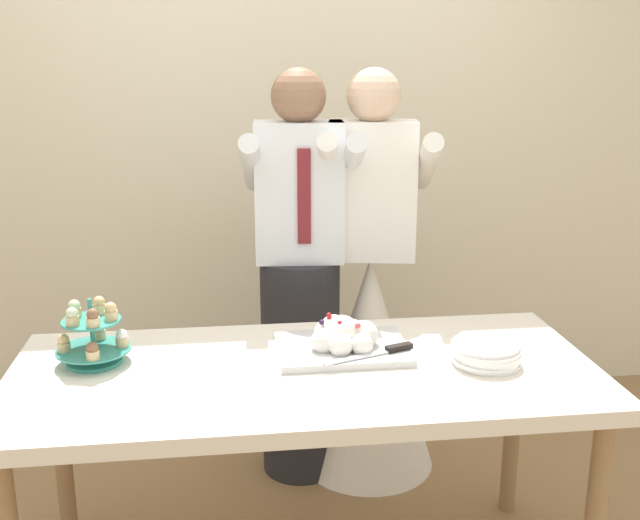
{
  "coord_description": "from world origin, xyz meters",
  "views": [
    {
      "loc": [
        -0.22,
        -2.1,
        1.7
      ],
      "look_at": [
        0.07,
        0.15,
        1.07
      ],
      "focal_mm": 41.8,
      "sensor_mm": 36.0,
      "label": 1
    }
  ],
  "objects_px": {
    "dessert_table": "(305,390)",
    "person_groom": "(300,300)",
    "main_cake_tray": "(342,340)",
    "person_bride": "(369,335)",
    "plate_stack": "(486,354)",
    "cupcake_stand": "(93,336)"
  },
  "relations": [
    {
      "from": "plate_stack",
      "to": "person_groom",
      "type": "distance_m",
      "value": 0.92
    },
    {
      "from": "dessert_table",
      "to": "main_cake_tray",
      "type": "xyz_separation_m",
      "value": [
        0.13,
        0.11,
        0.12
      ]
    },
    {
      "from": "plate_stack",
      "to": "cupcake_stand",
      "type": "bearing_deg",
      "value": 172.49
    },
    {
      "from": "cupcake_stand",
      "to": "plate_stack",
      "type": "bearing_deg",
      "value": -7.51
    },
    {
      "from": "plate_stack",
      "to": "person_bride",
      "type": "height_order",
      "value": "person_bride"
    },
    {
      "from": "main_cake_tray",
      "to": "dessert_table",
      "type": "bearing_deg",
      "value": -140.5
    },
    {
      "from": "cupcake_stand",
      "to": "person_bride",
      "type": "relative_size",
      "value": 0.14
    },
    {
      "from": "dessert_table",
      "to": "cupcake_stand",
      "type": "bearing_deg",
      "value": 169.53
    },
    {
      "from": "dessert_table",
      "to": "cupcake_stand",
      "type": "relative_size",
      "value": 7.83
    },
    {
      "from": "person_groom",
      "to": "person_bride",
      "type": "relative_size",
      "value": 1.0
    },
    {
      "from": "plate_stack",
      "to": "person_groom",
      "type": "bearing_deg",
      "value": 122.97
    },
    {
      "from": "dessert_table",
      "to": "cupcake_stand",
      "type": "xyz_separation_m",
      "value": [
        -0.64,
        0.12,
        0.16
      ]
    },
    {
      "from": "cupcake_stand",
      "to": "plate_stack",
      "type": "height_order",
      "value": "cupcake_stand"
    },
    {
      "from": "cupcake_stand",
      "to": "person_groom",
      "type": "height_order",
      "value": "person_groom"
    },
    {
      "from": "main_cake_tray",
      "to": "cupcake_stand",
      "type": "bearing_deg",
      "value": 179.42
    },
    {
      "from": "main_cake_tray",
      "to": "person_bride",
      "type": "height_order",
      "value": "person_bride"
    },
    {
      "from": "cupcake_stand",
      "to": "person_groom",
      "type": "relative_size",
      "value": 0.14
    },
    {
      "from": "main_cake_tray",
      "to": "person_bride",
      "type": "xyz_separation_m",
      "value": [
        0.21,
        0.63,
        -0.23
      ]
    },
    {
      "from": "dessert_table",
      "to": "person_groom",
      "type": "distance_m",
      "value": 0.74
    },
    {
      "from": "person_groom",
      "to": "plate_stack",
      "type": "bearing_deg",
      "value": -57.03
    },
    {
      "from": "main_cake_tray",
      "to": "plate_stack",
      "type": "bearing_deg",
      "value": -19.48
    },
    {
      "from": "cupcake_stand",
      "to": "person_groom",
      "type": "xyz_separation_m",
      "value": [
        0.71,
        0.61,
        -0.12
      ]
    }
  ]
}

